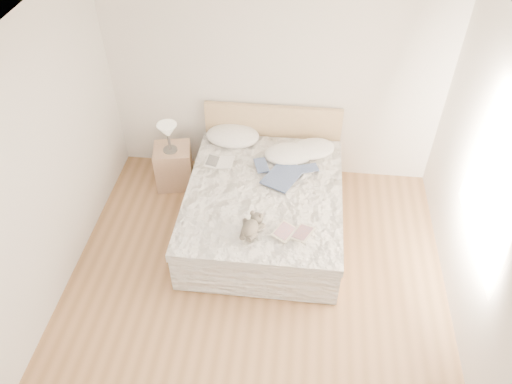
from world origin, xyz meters
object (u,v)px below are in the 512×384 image
Objects in this scene: childrens_book at (293,233)px; photo_book at (220,162)px; teddy_bear at (250,232)px; bed at (264,204)px; nightstand at (174,166)px; table_lamp at (168,132)px.

photo_book is at bearing 158.66° from childrens_book.
teddy_bear reaches higher than childrens_book.
teddy_bear is (0.49, -1.08, 0.02)m from photo_book.
bed is 7.16× the size of teddy_bear.
bed is at bearing -26.00° from nightstand.
teddy_bear is at bearing -50.06° from nightstand.
table_lamp is at bearing 155.46° from bed.
table_lamp reaches higher than childrens_book.
table_lamp is 0.73m from photo_book.
table_lamp is 1.12× the size of photo_book.
childrens_book is at bearing -38.82° from table_lamp.
bed reaches higher than photo_book.
table_lamp is at bearing 167.85° from childrens_book.
photo_book is at bearing 151.05° from bed.
childrens_book is at bearing -43.39° from photo_book.
nightstand is at bearing 161.29° from photo_book.
nightstand is 2.07m from childrens_book.
teddy_bear is at bearing -95.30° from bed.
teddy_bear is (1.15, -1.33, -0.18)m from table_lamp.
childrens_book is at bearing -39.68° from nightstand.
table_lamp is 1.03× the size of childrens_book.
childrens_book reaches higher than nightstand.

